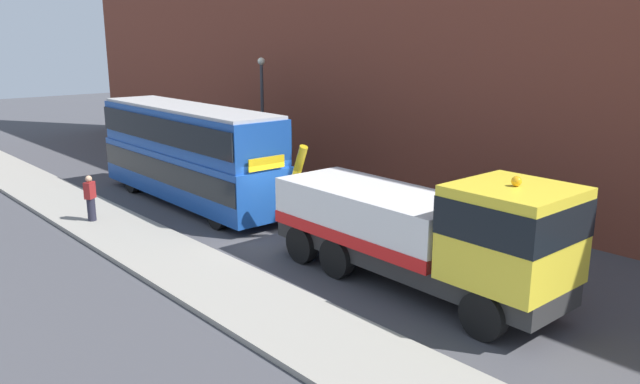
{
  "coord_description": "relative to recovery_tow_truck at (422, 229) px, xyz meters",
  "views": [
    {
      "loc": [
        15.91,
        -12.76,
        6.77
      ],
      "look_at": [
        1.77,
        -0.16,
        2.0
      ],
      "focal_mm": 34.62,
      "sensor_mm": 36.0,
      "label": 1
    }
  ],
  "objects": [
    {
      "name": "street_lamp",
      "position": [
        -14.31,
        5.32,
        1.71
      ],
      "size": [
        0.36,
        0.36,
        5.83
      ],
      "color": "#38383D",
      "rests_on": "ground_plane"
    },
    {
      "name": "building_facade",
      "position": [
        -5.9,
        7.51,
        6.31
      ],
      "size": [
        60.0,
        1.5,
        16.0
      ],
      "color": "brown",
      "rests_on": "ground_plane"
    },
    {
      "name": "double_decker_bus",
      "position": [
        -12.32,
        0.01,
        0.47
      ],
      "size": [
        11.08,
        2.73,
        4.06
      ],
      "rotation": [
        0.0,
        0.0,
        -0.02
      ],
      "color": "#19479E",
      "rests_on": "ground_plane"
    },
    {
      "name": "pedestrian_onlooker",
      "position": [
        -12.02,
        -4.31,
        -0.77
      ],
      "size": [
        0.44,
        0.48,
        1.71
      ],
      "rotation": [
        0.0,
        0.0,
        0.61
      ],
      "color": "#232333",
      "rests_on": "near_kerb"
    },
    {
      "name": "ground_plane",
      "position": [
        -5.9,
        0.16,
        -1.76
      ],
      "size": [
        120.0,
        120.0,
        0.0
      ],
      "primitive_type": "plane",
      "color": "#424247"
    },
    {
      "name": "recovery_tow_truck",
      "position": [
        0.0,
        0.0,
        0.0
      ],
      "size": [
        10.16,
        2.79,
        3.67
      ],
      "rotation": [
        0.0,
        0.0,
        -0.02
      ],
      "color": "#2D2D2D",
      "rests_on": "ground_plane"
    },
    {
      "name": "near_kerb",
      "position": [
        -5.9,
        -4.04,
        -1.68
      ],
      "size": [
        60.0,
        2.8,
        0.15
      ],
      "primitive_type": "cube",
      "color": "gray",
      "rests_on": "ground_plane"
    }
  ]
}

